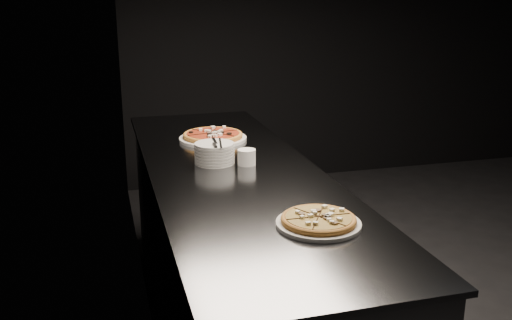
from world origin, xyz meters
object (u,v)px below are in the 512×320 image
object	(u,v)px
counter	(235,263)
pizza_tomato	(213,136)
pizza_mushroom	(318,221)
ramekin	(247,157)
plate_stack	(214,153)
cutlery	(216,143)

from	to	relation	value
counter	pizza_tomato	bearing A→B (deg)	88.64
counter	pizza_tomato	size ratio (longest dim) A/B	6.62
pizza_mushroom	ramekin	bearing A→B (deg)	94.11
pizza_mushroom	ramekin	world-z (taller)	ramekin
counter	pizza_mushroom	size ratio (longest dim) A/B	8.54
plate_stack	cutlery	distance (m)	0.05
pizza_mushroom	plate_stack	size ratio (longest dim) A/B	1.59
counter	cutlery	size ratio (longest dim) A/B	12.93
cutlery	counter	bearing A→B (deg)	-55.30
counter	plate_stack	xyz separation A→B (m)	(-0.06, 0.11, 0.51)
counter	ramekin	bearing A→B (deg)	29.91
pizza_mushroom	pizza_tomato	xyz separation A→B (m)	(-0.11, 1.22, 0.00)
pizza_tomato	cutlery	world-z (taller)	cutlery
pizza_mushroom	ramekin	distance (m)	0.75
counter	ramekin	size ratio (longest dim) A/B	29.89
pizza_tomato	cutlery	bearing A→B (deg)	-99.07
counter	cutlery	distance (m)	0.57
counter	pizza_mushroom	world-z (taller)	pizza_mushroom
ramekin	pizza_tomato	bearing A→B (deg)	97.01
counter	plate_stack	world-z (taller)	plate_stack
plate_stack	ramekin	size ratio (longest dim) A/B	2.20
pizza_mushroom	cutlery	distance (m)	0.82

